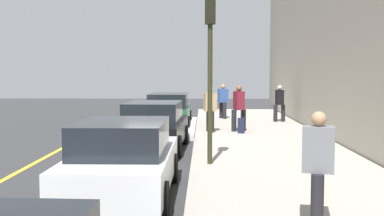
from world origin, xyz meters
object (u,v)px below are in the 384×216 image
object	(u,v)px
parked_car_white	(124,160)
pedestrian_burgundy_coat	(239,107)
rolling_suitcase	(241,126)
parked_car_green	(169,110)
pedestrian_tan_coat	(210,108)
parked_car_black	(154,126)
pedestrian_blue_coat	(223,100)
pedestrian_grey_coat	(318,165)
traffic_light_pole	(210,50)
pedestrian_black_coat	(279,102)

from	to	relation	value
parked_car_white	pedestrian_burgundy_coat	size ratio (longest dim) A/B	2.35
rolling_suitcase	parked_car_green	bearing A→B (deg)	44.77
pedestrian_tan_coat	rolling_suitcase	distance (m)	1.35
parked_car_black	pedestrian_blue_coat	world-z (taller)	pedestrian_blue_coat
parked_car_green	pedestrian_grey_coat	xyz separation A→B (m)	(-13.47, -3.22, 0.30)
pedestrian_blue_coat	traffic_light_pole	distance (m)	11.60
parked_car_white	traffic_light_pole	distance (m)	3.90
pedestrian_burgundy_coat	parked_car_black	bearing A→B (deg)	141.06
parked_car_black	traffic_light_pole	world-z (taller)	traffic_light_pole
pedestrian_black_coat	pedestrian_tan_coat	distance (m)	4.94
parked_car_green	pedestrian_black_coat	distance (m)	5.16
rolling_suitcase	pedestrian_grey_coat	bearing A→B (deg)	-178.38
pedestrian_black_coat	pedestrian_burgundy_coat	distance (m)	4.14
pedestrian_blue_coat	parked_car_white	bearing A→B (deg)	170.06
parked_car_white	parked_car_green	world-z (taller)	same
parked_car_green	pedestrian_grey_coat	distance (m)	13.86
pedestrian_grey_coat	pedestrian_burgundy_coat	world-z (taller)	pedestrian_burgundy_coat
pedestrian_blue_coat	pedestrian_burgundy_coat	xyz separation A→B (m)	(-4.98, -0.41, 0.05)
parked_car_green	pedestrian_blue_coat	size ratio (longest dim) A/B	2.82
pedestrian_blue_coat	pedestrian_burgundy_coat	distance (m)	4.99
pedestrian_grey_coat	pedestrian_black_coat	bearing A→B (deg)	-7.03
pedestrian_black_coat	pedestrian_grey_coat	bearing A→B (deg)	172.97
pedestrian_black_coat	parked_car_black	bearing A→B (deg)	144.78
rolling_suitcase	pedestrian_burgundy_coat	bearing A→B (deg)	4.15
pedestrian_grey_coat	traffic_light_pole	bearing A→B (deg)	18.41
pedestrian_blue_coat	pedestrian_black_coat	distance (m)	2.92
parked_car_white	pedestrian_burgundy_coat	xyz separation A→B (m)	(9.17, -2.89, 0.34)
pedestrian_black_coat	traffic_light_pole	size ratio (longest dim) A/B	0.41
traffic_light_pole	rolling_suitcase	distance (m)	6.54
pedestrian_grey_coat	pedestrian_black_coat	size ratio (longest dim) A/B	1.01
pedestrian_burgundy_coat	traffic_light_pole	world-z (taller)	traffic_light_pole
pedestrian_grey_coat	pedestrian_blue_coat	distance (m)	16.06
parked_car_black	pedestrian_burgundy_coat	bearing A→B (deg)	-38.94
parked_car_green	pedestrian_grey_coat	world-z (taller)	pedestrian_grey_coat
traffic_light_pole	pedestrian_blue_coat	bearing A→B (deg)	-3.98
pedestrian_blue_coat	pedestrian_burgundy_coat	world-z (taller)	pedestrian_burgundy_coat
parked_car_black	rolling_suitcase	xyz separation A→B (m)	(3.04, -2.94, -0.33)
traffic_light_pole	pedestrian_burgundy_coat	bearing A→B (deg)	-10.57
parked_car_black	pedestrian_blue_coat	distance (m)	8.92
parked_car_black	traffic_light_pole	xyz separation A→B (m)	(-2.85, -1.69, 2.21)
pedestrian_grey_coat	rolling_suitcase	xyz separation A→B (m)	(10.52, 0.30, -0.63)
pedestrian_blue_coat	pedestrian_black_coat	world-z (taller)	pedestrian_blue_coat
pedestrian_tan_coat	pedestrian_grey_coat	bearing A→B (deg)	-172.46
parked_car_white	pedestrian_tan_coat	size ratio (longest dim) A/B	2.45
pedestrian_tan_coat	traffic_light_pole	distance (m)	6.53
parked_car_white	pedestrian_grey_coat	bearing A→B (deg)	-120.44
parked_car_green	parked_car_white	bearing A→B (deg)	-179.99
pedestrian_grey_coat	parked_car_white	bearing A→B (deg)	59.56
rolling_suitcase	parked_car_black	bearing A→B (deg)	136.04
pedestrian_tan_coat	traffic_light_pole	world-z (taller)	traffic_light_pole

